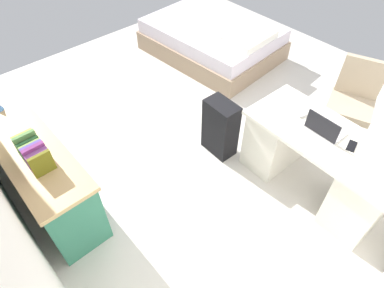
% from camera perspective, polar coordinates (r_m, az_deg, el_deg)
% --- Properties ---
extents(ground_plane, '(5.63, 5.63, 0.00)m').
position_cam_1_polar(ground_plane, '(4.03, 3.10, 2.95)').
color(ground_plane, beige).
extents(desk, '(1.46, 0.71, 0.72)m').
position_cam_1_polar(desk, '(3.35, 20.81, -2.93)').
color(desk, silver).
rests_on(desk, ground_plane).
extents(office_chair, '(0.59, 0.59, 0.94)m').
position_cam_1_polar(office_chair, '(4.05, 25.58, 5.86)').
color(office_chair, black).
rests_on(office_chair, ground_plane).
extents(credenza, '(1.80, 0.48, 0.74)m').
position_cam_1_polar(credenza, '(3.44, -25.34, -3.50)').
color(credenza, '#2D7056').
rests_on(credenza, ground_plane).
extents(bed, '(1.99, 1.53, 0.58)m').
position_cam_1_polar(bed, '(5.26, 3.61, 17.59)').
color(bed, gray).
rests_on(bed, ground_plane).
extents(suitcase_black, '(0.37, 0.23, 0.66)m').
position_cam_1_polar(suitcase_black, '(3.54, 4.91, 2.78)').
color(suitcase_black, black).
rests_on(suitcase_black, ground_plane).
extents(laptop, '(0.32, 0.23, 0.21)m').
position_cam_1_polar(laptop, '(3.10, 21.92, 2.50)').
color(laptop, '#B7B7BC').
rests_on(laptop, desk).
extents(computer_mouse, '(0.06, 0.10, 0.03)m').
position_cam_1_polar(computer_mouse, '(3.24, 18.50, 4.87)').
color(computer_mouse, white).
rests_on(computer_mouse, desk).
extents(cell_phone_near_laptop, '(0.10, 0.15, 0.01)m').
position_cam_1_polar(cell_phone_near_laptop, '(3.10, 25.89, -0.30)').
color(cell_phone_near_laptop, black).
rests_on(cell_phone_near_laptop, desk).
extents(book_row, '(0.35, 0.17, 0.24)m').
position_cam_1_polar(book_row, '(2.86, -25.68, -1.33)').
color(book_row, '#5B5914').
rests_on(book_row, credenza).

